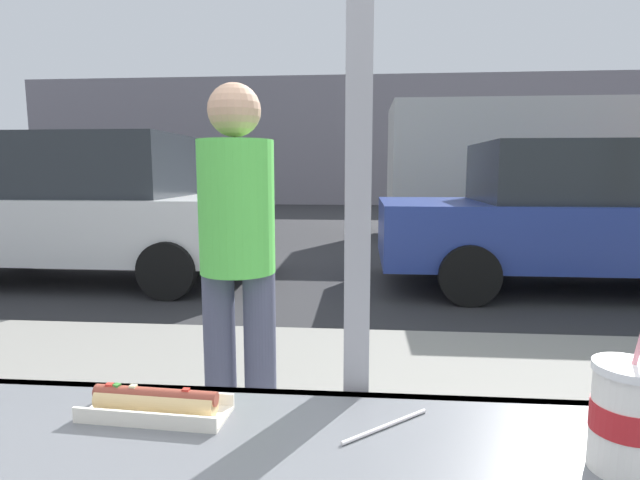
{
  "coord_description": "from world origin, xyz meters",
  "views": [
    {
      "loc": [
        0.01,
        -0.9,
        1.4
      ],
      "look_at": [
        -0.31,
        2.84,
        0.88
      ],
      "focal_mm": 27.99,
      "sensor_mm": 36.0,
      "label": 1
    }
  ],
  "objects_px": {
    "pedestrian": "(238,251)",
    "soda_cup_left": "(625,416)",
    "hotdog_tray_far": "(156,403)",
    "parked_car_white": "(90,208)",
    "box_truck": "(541,165)",
    "parked_car_blue": "(581,215)"
  },
  "relations": [
    {
      "from": "soda_cup_left",
      "to": "parked_car_white",
      "type": "height_order",
      "value": "parked_car_white"
    },
    {
      "from": "parked_car_white",
      "to": "pedestrian",
      "type": "bearing_deg",
      "value": -53.9
    },
    {
      "from": "box_truck",
      "to": "pedestrian",
      "type": "xyz_separation_m",
      "value": [
        -4.16,
        -8.51,
        -0.45
      ]
    },
    {
      "from": "hotdog_tray_far",
      "to": "box_truck",
      "type": "xyz_separation_m",
      "value": [
        3.99,
        9.77,
        0.52
      ]
    },
    {
      "from": "pedestrian",
      "to": "soda_cup_left",
      "type": "bearing_deg",
      "value": -56.06
    },
    {
      "from": "soda_cup_left",
      "to": "hotdog_tray_far",
      "type": "height_order",
      "value": "soda_cup_left"
    },
    {
      "from": "soda_cup_left",
      "to": "pedestrian",
      "type": "height_order",
      "value": "pedestrian"
    },
    {
      "from": "box_truck",
      "to": "hotdog_tray_far",
      "type": "bearing_deg",
      "value": -112.23
    },
    {
      "from": "hotdog_tray_far",
      "to": "parked_car_blue",
      "type": "height_order",
      "value": "parked_car_blue"
    },
    {
      "from": "soda_cup_left",
      "to": "pedestrian",
      "type": "xyz_separation_m",
      "value": [
        -0.91,
        1.35,
        0.01
      ]
    },
    {
      "from": "soda_cup_left",
      "to": "pedestrian",
      "type": "relative_size",
      "value": 0.2
    },
    {
      "from": "soda_cup_left",
      "to": "parked_car_blue",
      "type": "bearing_deg",
      "value": 67.82
    },
    {
      "from": "parked_car_blue",
      "to": "pedestrian",
      "type": "height_order",
      "value": "pedestrian"
    },
    {
      "from": "parked_car_white",
      "to": "pedestrian",
      "type": "distance_m",
      "value": 4.98
    },
    {
      "from": "parked_car_white",
      "to": "pedestrian",
      "type": "xyz_separation_m",
      "value": [
        2.93,
        -4.02,
        0.14
      ]
    },
    {
      "from": "hotdog_tray_far",
      "to": "pedestrian",
      "type": "relative_size",
      "value": 0.16
    },
    {
      "from": "parked_car_white",
      "to": "box_truck",
      "type": "relative_size",
      "value": 0.7
    },
    {
      "from": "box_truck",
      "to": "pedestrian",
      "type": "distance_m",
      "value": 9.49
    },
    {
      "from": "hotdog_tray_far",
      "to": "pedestrian",
      "type": "height_order",
      "value": "pedestrian"
    },
    {
      "from": "soda_cup_left",
      "to": "parked_car_white",
      "type": "relative_size",
      "value": 0.07
    },
    {
      "from": "parked_car_white",
      "to": "pedestrian",
      "type": "relative_size",
      "value": 2.72
    },
    {
      "from": "hotdog_tray_far",
      "to": "parked_car_white",
      "type": "xyz_separation_m",
      "value": [
        -3.1,
        5.27,
        -0.07
      ]
    }
  ]
}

